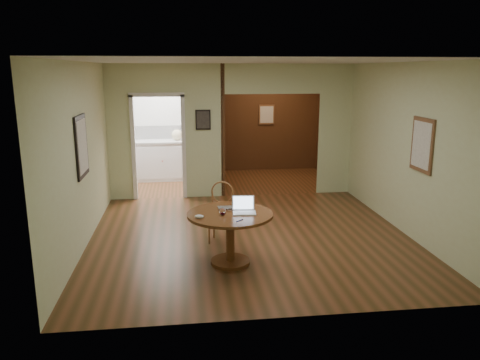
{
  "coord_description": "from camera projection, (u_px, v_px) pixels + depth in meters",
  "views": [
    {
      "loc": [
        -1.03,
        -6.92,
        2.58
      ],
      "look_at": [
        -0.19,
        -0.2,
        0.98
      ],
      "focal_mm": 35.0,
      "sensor_mm": 36.0,
      "label": 1
    }
  ],
  "objects": [
    {
      "name": "mouse",
      "position": [
        199.0,
        217.0,
        6.0
      ],
      "size": [
        0.13,
        0.09,
        0.05
      ],
      "primitive_type": "ellipsoid",
      "rotation": [
        0.0,
        0.0,
        -0.22
      ],
      "color": "white",
      "rests_on": "dining_table"
    },
    {
      "name": "kitchen_cabinet",
      "position": [
        169.0,
        160.0,
        11.19
      ],
      "size": [
        2.06,
        0.6,
        0.94
      ],
      "color": "white",
      "rests_on": "ground"
    },
    {
      "name": "room_shell",
      "position": [
        208.0,
        131.0,
        10.04
      ],
      "size": [
        5.2,
        7.5,
        5.0
      ],
      "color": "silver",
      "rests_on": "ground"
    },
    {
      "name": "wine_glass",
      "position": [
        223.0,
        211.0,
        6.13
      ],
      "size": [
        0.09,
        0.09,
        0.1
      ],
      "primitive_type": null,
      "color": "white",
      "rests_on": "dining_table"
    },
    {
      "name": "open_laptop",
      "position": [
        244.0,
        208.0,
        6.25
      ],
      "size": [
        0.32,
        0.29,
        0.21
      ],
      "rotation": [
        0.0,
        0.0,
        -0.1
      ],
      "color": "white",
      "rests_on": "dining_table"
    },
    {
      "name": "floor",
      "position": [
        250.0,
        237.0,
        7.41
      ],
      "size": [
        5.0,
        5.0,
        0.0
      ],
      "primitive_type": "plane",
      "color": "#442D13",
      "rests_on": "ground"
    },
    {
      "name": "chair",
      "position": [
        221.0,
        208.0,
        7.14
      ],
      "size": [
        0.49,
        0.49,
        0.92
      ],
      "rotation": [
        0.0,
        0.0,
        -0.33
      ],
      "color": "olive",
      "rests_on": "ground"
    },
    {
      "name": "pen",
      "position": [
        240.0,
        220.0,
        5.91
      ],
      "size": [
        0.1,
        0.1,
        0.01
      ],
      "primitive_type": "cylinder",
      "rotation": [
        0.0,
        1.57,
        0.76
      ],
      "color": "navy",
      "rests_on": "dining_table"
    },
    {
      "name": "closed_laptop",
      "position": [
        231.0,
        209.0,
        6.38
      ],
      "size": [
        0.35,
        0.23,
        0.03
      ],
      "primitive_type": "imported",
      "rotation": [
        0.0,
        0.0,
        0.04
      ],
      "color": "#B6B6BB",
      "rests_on": "dining_table"
    },
    {
      "name": "grocery_bag",
      "position": [
        177.0,
        135.0,
        11.08
      ],
      "size": [
        0.26,
        0.22,
        0.26
      ],
      "primitive_type": "ellipsoid",
      "rotation": [
        0.0,
        0.0,
        -0.02
      ],
      "color": "beige",
      "rests_on": "kitchen_cabinet"
    },
    {
      "name": "dining_table",
      "position": [
        230.0,
        226.0,
        6.27
      ],
      "size": [
        1.15,
        1.15,
        0.72
      ],
      "rotation": [
        0.0,
        0.0,
        0.02
      ],
      "color": "brown",
      "rests_on": "ground"
    }
  ]
}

